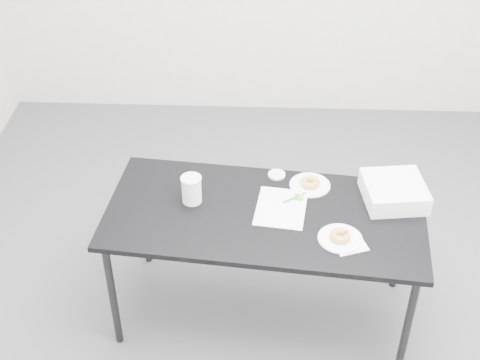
{
  "coord_description": "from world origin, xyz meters",
  "views": [
    {
      "loc": [
        -0.02,
        -2.62,
        2.77
      ],
      "look_at": [
        -0.13,
        0.02,
        0.77
      ],
      "focal_mm": 50.0,
      "sensor_mm": 36.0,
      "label": 1
    }
  ],
  "objects_px": {
    "coffee_cup": "(192,189)",
    "pen": "(295,198)",
    "donut_near": "(340,236)",
    "donut_far": "(310,182)",
    "plate_far": "(310,185)",
    "table": "(265,221)",
    "plate_near": "(340,239)",
    "scorecard": "(281,208)",
    "bakery_box": "(394,191)"
  },
  "relations": [
    {
      "from": "table",
      "to": "donut_near",
      "type": "relative_size",
      "value": 16.57
    },
    {
      "from": "donut_near",
      "to": "bakery_box",
      "type": "distance_m",
      "value": 0.42
    },
    {
      "from": "plate_near",
      "to": "donut_far",
      "type": "xyz_separation_m",
      "value": [
        -0.12,
        0.4,
        0.02
      ]
    },
    {
      "from": "table",
      "to": "donut_far",
      "type": "distance_m",
      "value": 0.33
    },
    {
      "from": "bakery_box",
      "to": "pen",
      "type": "bearing_deg",
      "value": 174.82
    },
    {
      "from": "table",
      "to": "coffee_cup",
      "type": "relative_size",
      "value": 11.13
    },
    {
      "from": "table",
      "to": "donut_far",
      "type": "relative_size",
      "value": 16.49
    },
    {
      "from": "pen",
      "to": "plate_far",
      "type": "xyz_separation_m",
      "value": [
        0.08,
        0.11,
        -0.0
      ]
    },
    {
      "from": "table",
      "to": "bakery_box",
      "type": "distance_m",
      "value": 0.65
    },
    {
      "from": "plate_far",
      "to": "coffee_cup",
      "type": "height_order",
      "value": "coffee_cup"
    },
    {
      "from": "pen",
      "to": "coffee_cup",
      "type": "bearing_deg",
      "value": 148.83
    },
    {
      "from": "table",
      "to": "scorecard",
      "type": "distance_m",
      "value": 0.1
    },
    {
      "from": "donut_near",
      "to": "bakery_box",
      "type": "height_order",
      "value": "bakery_box"
    },
    {
      "from": "coffee_cup",
      "to": "bakery_box",
      "type": "bearing_deg",
      "value": 3.19
    },
    {
      "from": "donut_far",
      "to": "table",
      "type": "bearing_deg",
      "value": -135.06
    },
    {
      "from": "donut_near",
      "to": "plate_far",
      "type": "distance_m",
      "value": 0.42
    },
    {
      "from": "pen",
      "to": "plate_near",
      "type": "relative_size",
      "value": 0.68
    },
    {
      "from": "scorecard",
      "to": "donut_near",
      "type": "relative_size",
      "value": 3.12
    },
    {
      "from": "pen",
      "to": "donut_near",
      "type": "relative_size",
      "value": 1.45
    },
    {
      "from": "donut_far",
      "to": "donut_near",
      "type": "bearing_deg",
      "value": -73.13
    },
    {
      "from": "donut_near",
      "to": "plate_far",
      "type": "xyz_separation_m",
      "value": [
        -0.12,
        0.4,
        -0.02
      ]
    },
    {
      "from": "pen",
      "to": "plate_far",
      "type": "relative_size",
      "value": 0.68
    },
    {
      "from": "plate_far",
      "to": "bakery_box",
      "type": "xyz_separation_m",
      "value": [
        0.41,
        -0.09,
        0.05
      ]
    },
    {
      "from": "scorecard",
      "to": "plate_near",
      "type": "relative_size",
      "value": 1.46
    },
    {
      "from": "scorecard",
      "to": "plate_near",
      "type": "distance_m",
      "value": 0.35
    },
    {
      "from": "scorecard",
      "to": "coffee_cup",
      "type": "bearing_deg",
      "value": -177.12
    },
    {
      "from": "scorecard",
      "to": "pen",
      "type": "relative_size",
      "value": 2.15
    },
    {
      "from": "scorecard",
      "to": "donut_near",
      "type": "bearing_deg",
      "value": -31.25
    },
    {
      "from": "bakery_box",
      "to": "plate_near",
      "type": "bearing_deg",
      "value": -139.88
    },
    {
      "from": "donut_near",
      "to": "coffee_cup",
      "type": "height_order",
      "value": "coffee_cup"
    },
    {
      "from": "donut_near",
      "to": "scorecard",
      "type": "bearing_deg",
      "value": 141.17
    },
    {
      "from": "coffee_cup",
      "to": "donut_near",
      "type": "bearing_deg",
      "value": -19.68
    },
    {
      "from": "donut_near",
      "to": "donut_far",
      "type": "relative_size",
      "value": 1.0
    },
    {
      "from": "plate_near",
      "to": "coffee_cup",
      "type": "distance_m",
      "value": 0.75
    },
    {
      "from": "table",
      "to": "plate_near",
      "type": "distance_m",
      "value": 0.39
    },
    {
      "from": "pen",
      "to": "bakery_box",
      "type": "distance_m",
      "value": 0.49
    },
    {
      "from": "donut_far",
      "to": "bakery_box",
      "type": "relative_size",
      "value": 0.34
    },
    {
      "from": "table",
      "to": "plate_near",
      "type": "relative_size",
      "value": 7.78
    },
    {
      "from": "scorecard",
      "to": "plate_far",
      "type": "xyz_separation_m",
      "value": [
        0.15,
        0.18,
        0.0
      ]
    },
    {
      "from": "coffee_cup",
      "to": "pen",
      "type": "bearing_deg",
      "value": 4.25
    },
    {
      "from": "pen",
      "to": "donut_far",
      "type": "height_order",
      "value": "donut_far"
    },
    {
      "from": "table",
      "to": "pen",
      "type": "height_order",
      "value": "pen"
    },
    {
      "from": "table",
      "to": "bakery_box",
      "type": "xyz_separation_m",
      "value": [
        0.63,
        0.13,
        0.1
      ]
    },
    {
      "from": "pen",
      "to": "bakery_box",
      "type": "height_order",
      "value": "bakery_box"
    },
    {
      "from": "scorecard",
      "to": "coffee_cup",
      "type": "relative_size",
      "value": 2.09
    },
    {
      "from": "table",
      "to": "plate_near",
      "type": "bearing_deg",
      "value": -21.05
    },
    {
      "from": "scorecard",
      "to": "donut_near",
      "type": "distance_m",
      "value": 0.35
    },
    {
      "from": "donut_near",
      "to": "plate_near",
      "type": "bearing_deg",
      "value": 0.0
    },
    {
      "from": "scorecard",
      "to": "pen",
      "type": "xyz_separation_m",
      "value": [
        0.07,
        0.07,
        0.01
      ]
    },
    {
      "from": "donut_far",
      "to": "bakery_box",
      "type": "distance_m",
      "value": 0.42
    }
  ]
}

